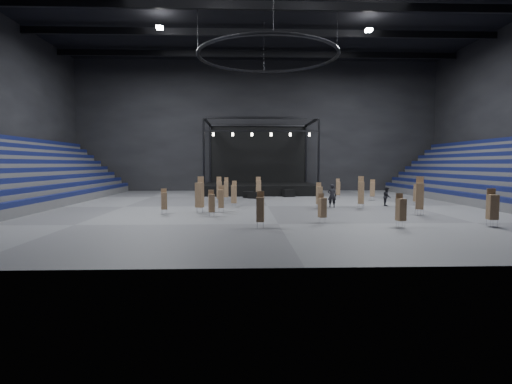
{
  "coord_description": "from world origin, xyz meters",
  "views": [
    {
      "loc": [
        -2.25,
        -34.98,
        3.71
      ],
      "look_at": [
        -1.09,
        -2.0,
        1.4
      ],
      "focal_mm": 28.0,
      "sensor_mm": 36.0,
      "label": 1
    }
  ],
  "objects_px": {
    "chair_stack_11": "(221,198)",
    "chair_stack_16": "(492,206)",
    "chair_stack_0": "(322,207)",
    "man_center": "(332,196)",
    "chair_stack_14": "(401,209)",
    "chair_stack_15": "(164,201)",
    "chair_stack_12": "(417,194)",
    "chair_stack_2": "(212,203)",
    "crew_member": "(387,196)",
    "chair_stack_17": "(226,189)",
    "chair_stack_6": "(258,187)",
    "flight_case_mid": "(253,195)",
    "chair_stack_7": "(338,188)",
    "flight_case_right": "(289,193)",
    "chair_stack_1": "(234,194)",
    "chair_stack_4": "(200,194)",
    "chair_stack_10": "(219,189)",
    "flight_case_left": "(248,195)",
    "chair_stack_3": "(420,195)",
    "chair_stack_13": "(260,209)",
    "chair_stack_9": "(319,195)",
    "chair_stack_5": "(372,189)",
    "stage": "(259,182)",
    "chair_stack_8": "(361,192)"
  },
  "relations": [
    {
      "from": "chair_stack_9",
      "to": "chair_stack_15",
      "type": "relative_size",
      "value": 1.15
    },
    {
      "from": "chair_stack_10",
      "to": "man_center",
      "type": "bearing_deg",
      "value": -32.99
    },
    {
      "from": "flight_case_mid",
      "to": "chair_stack_12",
      "type": "xyz_separation_m",
      "value": [
        14.44,
        -7.98,
        0.67
      ]
    },
    {
      "from": "flight_case_right",
      "to": "chair_stack_5",
      "type": "relative_size",
      "value": 0.62
    },
    {
      "from": "flight_case_right",
      "to": "flight_case_mid",
      "type": "bearing_deg",
      "value": -155.25
    },
    {
      "from": "chair_stack_7",
      "to": "chair_stack_11",
      "type": "relative_size",
      "value": 1.02
    },
    {
      "from": "chair_stack_16",
      "to": "chair_stack_3",
      "type": "bearing_deg",
      "value": 115.13
    },
    {
      "from": "chair_stack_6",
      "to": "chair_stack_16",
      "type": "relative_size",
      "value": 1.03
    },
    {
      "from": "chair_stack_10",
      "to": "chair_stack_16",
      "type": "relative_size",
      "value": 1.11
    },
    {
      "from": "chair_stack_8",
      "to": "chair_stack_2",
      "type": "bearing_deg",
      "value": -146.03
    },
    {
      "from": "chair_stack_4",
      "to": "chair_stack_11",
      "type": "distance_m",
      "value": 1.67
    },
    {
      "from": "flight_case_left",
      "to": "chair_stack_10",
      "type": "height_order",
      "value": "chair_stack_10"
    },
    {
      "from": "chair_stack_0",
      "to": "chair_stack_15",
      "type": "distance_m",
      "value": 11.86
    },
    {
      "from": "chair_stack_5",
      "to": "chair_stack_8",
      "type": "bearing_deg",
      "value": -95.9
    },
    {
      "from": "chair_stack_1",
      "to": "chair_stack_14",
      "type": "distance_m",
      "value": 15.17
    },
    {
      "from": "chair_stack_2",
      "to": "chair_stack_6",
      "type": "bearing_deg",
      "value": 62.2
    },
    {
      "from": "chair_stack_5",
      "to": "crew_member",
      "type": "bearing_deg",
      "value": -76.23
    },
    {
      "from": "chair_stack_2",
      "to": "chair_stack_6",
      "type": "xyz_separation_m",
      "value": [
        3.93,
        14.97,
        0.24
      ]
    },
    {
      "from": "chair_stack_4",
      "to": "chair_stack_13",
      "type": "relative_size",
      "value": 1.29
    },
    {
      "from": "flight_case_left",
      "to": "chair_stack_11",
      "type": "height_order",
      "value": "chair_stack_11"
    },
    {
      "from": "chair_stack_9",
      "to": "chair_stack_15",
      "type": "xyz_separation_m",
      "value": [
        -12.24,
        -3.3,
        -0.13
      ]
    },
    {
      "from": "chair_stack_12",
      "to": "chair_stack_17",
      "type": "xyz_separation_m",
      "value": [
        -17.22,
        5.57,
        0.18
      ]
    },
    {
      "from": "chair_stack_16",
      "to": "chair_stack_13",
      "type": "bearing_deg",
      "value": -174.83
    },
    {
      "from": "flight_case_left",
      "to": "chair_stack_12",
      "type": "distance_m",
      "value": 17.4
    },
    {
      "from": "chair_stack_4",
      "to": "chair_stack_11",
      "type": "height_order",
      "value": "chair_stack_4"
    },
    {
      "from": "chair_stack_0",
      "to": "chair_stack_8",
      "type": "distance_m",
      "value": 9.41
    },
    {
      "from": "chair_stack_11",
      "to": "chair_stack_16",
      "type": "xyz_separation_m",
      "value": [
        16.45,
        -7.59,
        0.12
      ]
    },
    {
      "from": "chair_stack_0",
      "to": "chair_stack_14",
      "type": "xyz_separation_m",
      "value": [
        4.27,
        -1.92,
        0.07
      ]
    },
    {
      "from": "chair_stack_2",
      "to": "chair_stack_15",
      "type": "distance_m",
      "value": 4.0
    },
    {
      "from": "flight_case_mid",
      "to": "chair_stack_7",
      "type": "distance_m",
      "value": 9.32
    },
    {
      "from": "chair_stack_0",
      "to": "chair_stack_12",
      "type": "xyz_separation_m",
      "value": [
        10.54,
        10.07,
        0.03
      ]
    },
    {
      "from": "chair_stack_0",
      "to": "man_center",
      "type": "distance_m",
      "value": 9.32
    },
    {
      "from": "chair_stack_4",
      "to": "chair_stack_6",
      "type": "xyz_separation_m",
      "value": [
        5.0,
        12.74,
        -0.17
      ]
    },
    {
      "from": "chair_stack_13",
      "to": "chair_stack_16",
      "type": "height_order",
      "value": "chair_stack_16"
    },
    {
      "from": "chair_stack_2",
      "to": "chair_stack_6",
      "type": "relative_size",
      "value": 0.81
    },
    {
      "from": "chair_stack_6",
      "to": "chair_stack_16",
      "type": "xyz_separation_m",
      "value": [
        13.06,
        -20.0,
        -0.04
      ]
    },
    {
      "from": "chair_stack_6",
      "to": "flight_case_mid",
      "type": "bearing_deg",
      "value": -179.95
    },
    {
      "from": "stage",
      "to": "chair_stack_9",
      "type": "distance_m",
      "value": 18.72
    },
    {
      "from": "chair_stack_3",
      "to": "chair_stack_13",
      "type": "xyz_separation_m",
      "value": [
        -11.82,
        -5.38,
        -0.33
      ]
    },
    {
      "from": "chair_stack_10",
      "to": "crew_member",
      "type": "distance_m",
      "value": 15.47
    },
    {
      "from": "chair_stack_0",
      "to": "man_center",
      "type": "bearing_deg",
      "value": 53.37
    },
    {
      "from": "chair_stack_0",
      "to": "chair_stack_4",
      "type": "bearing_deg",
      "value": 127.09
    },
    {
      "from": "chair_stack_10",
      "to": "chair_stack_9",
      "type": "bearing_deg",
      "value": -40.48
    },
    {
      "from": "chair_stack_12",
      "to": "chair_stack_17",
      "type": "height_order",
      "value": "chair_stack_17"
    },
    {
      "from": "chair_stack_13",
      "to": "chair_stack_11",
      "type": "bearing_deg",
      "value": 116.13
    },
    {
      "from": "chair_stack_2",
      "to": "chair_stack_14",
      "type": "xyz_separation_m",
      "value": [
        11.49,
        -5.03,
        0.06
      ]
    },
    {
      "from": "chair_stack_4",
      "to": "chair_stack_16",
      "type": "bearing_deg",
      "value": -0.06
    },
    {
      "from": "flight_case_left",
      "to": "chair_stack_10",
      "type": "relative_size",
      "value": 0.41
    },
    {
      "from": "chair_stack_2",
      "to": "flight_case_right",
      "type": "bearing_deg",
      "value": 53.02
    },
    {
      "from": "chair_stack_2",
      "to": "crew_member",
      "type": "relative_size",
      "value": 1.14
    }
  ]
}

